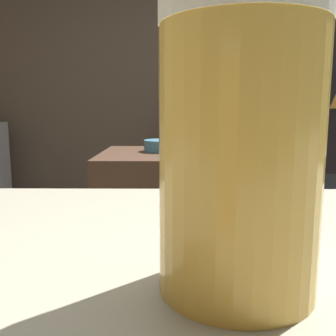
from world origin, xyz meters
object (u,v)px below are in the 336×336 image
bottle_soy (191,87)px  pint_glass_near (239,150)px  bartender (330,140)px  bottle_olive_oil (264,88)px  mixing_bowl (165,146)px

bottle_soy → pint_glass_near: bearing=-92.3°
bartender → pint_glass_near: (-0.52, -1.14, 0.09)m
bottle_soy → bottle_olive_oil: (0.59, -0.05, -0.01)m
bottle_soy → bartender: bearing=-77.6°
bartender → bottle_olive_oil: size_ratio=7.96×
bartender → bottle_olive_oil: 1.81m
pint_glass_near → bottle_soy: bottle_soy is taller
bartender → pint_glass_near: bearing=155.1°
mixing_bowl → bottle_olive_oil: 1.54m
pint_glass_near → bottle_soy: bearing=87.7°
bartender → bottle_olive_oil: bearing=-6.4°
mixing_bowl → bottle_olive_oil: bottle_olive_oil is taller
pint_glass_near → bottle_olive_oil: (0.71, 2.92, 0.18)m
mixing_bowl → pint_glass_near: 1.65m
pint_glass_near → mixing_bowl: bearing=92.5°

